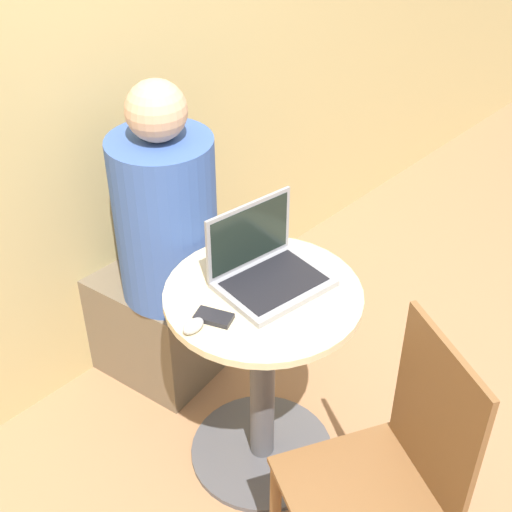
% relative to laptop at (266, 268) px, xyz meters
% --- Properties ---
extents(ground_plane, '(12.00, 12.00, 0.00)m').
position_rel_laptop_xyz_m(ground_plane, '(-0.05, -0.03, -0.80)').
color(ground_plane, '#9E704C').
extents(back_wall, '(7.00, 0.05, 2.60)m').
position_rel_laptop_xyz_m(back_wall, '(-0.05, 0.80, 0.50)').
color(back_wall, tan).
rests_on(back_wall, ground_plane).
extents(round_table, '(0.61, 0.61, 0.75)m').
position_rel_laptop_xyz_m(round_table, '(-0.05, -0.03, -0.35)').
color(round_table, '#4C4C51').
rests_on(round_table, ground_plane).
extents(laptop, '(0.35, 0.29, 0.24)m').
position_rel_laptop_xyz_m(laptop, '(0.00, 0.00, 0.00)').
color(laptop, gray).
rests_on(laptop, round_table).
extents(cell_phone, '(0.09, 0.12, 0.02)m').
position_rel_laptop_xyz_m(cell_phone, '(-0.24, -0.01, -0.04)').
color(cell_phone, black).
rests_on(cell_phone, round_table).
extents(computer_mouse, '(0.07, 0.04, 0.04)m').
position_rel_laptop_xyz_m(computer_mouse, '(-0.31, -0.01, -0.03)').
color(computer_mouse, '#B2B2B7').
rests_on(computer_mouse, round_table).
extents(chair_empty, '(0.54, 0.54, 0.93)m').
position_rel_laptop_xyz_m(chair_empty, '(-0.16, -0.60, -0.32)').
color(chair_empty, brown).
rests_on(chair_empty, ground_plane).
extents(person_seated, '(0.41, 0.57, 1.27)m').
position_rel_laptop_xyz_m(person_seated, '(-0.00, 0.54, -0.27)').
color(person_seated, brown).
rests_on(person_seated, ground_plane).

